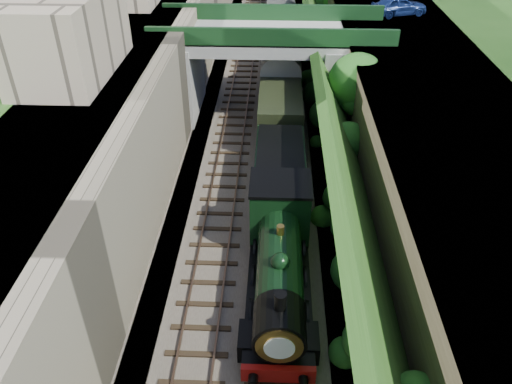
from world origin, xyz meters
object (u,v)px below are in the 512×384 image
Objects in this scene: road_bridge at (277,61)px; tree at (358,84)px; tender at (280,174)px; locomotive at (279,261)px; car_blue at (399,6)px.

road_bridge is 7.24m from tree.
tree is 8.01m from tender.
locomotive is 7.37m from tender.
locomotive is at bearing 141.33° from car_blue.
tender is (-8.60, -15.02, -5.33)m from car_blue.
tree is at bearing -46.46° from road_bridge.
tree is 10.34m from car_blue.
road_bridge is 18.44m from locomotive.
road_bridge is 3.91× the size of car_blue.
tree reaches higher than tender.
car_blue is (3.89, 9.30, 2.30)m from tree.
tree is at bearing 139.66° from car_blue.
road_bridge reaches higher than tender.
tender is at bearing -129.49° from tree.
car_blue is at bearing 68.98° from locomotive.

